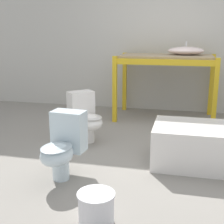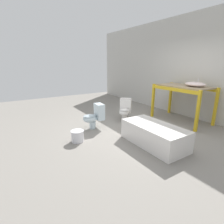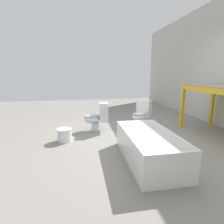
# 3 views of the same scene
# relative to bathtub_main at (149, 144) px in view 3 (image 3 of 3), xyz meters

# --- Properties ---
(ground_plane) EXTENTS (12.00, 12.00, 0.00)m
(ground_plane) POSITION_rel_bathtub_main_xyz_m (-0.73, 0.36, -0.26)
(ground_plane) COLOR gray
(shelving_rack) EXTENTS (1.64, 0.91, 1.08)m
(shelving_rack) POSITION_rel_bathtub_main_xyz_m (-0.74, 1.89, 0.65)
(shelving_rack) COLOR gold
(shelving_rack) RESTS_ON ground_plane
(bathtub_main) EXTENTS (1.45, 0.71, 0.45)m
(bathtub_main) POSITION_rel_bathtub_main_xyz_m (0.00, 0.00, 0.00)
(bathtub_main) COLOR white
(bathtub_main) RESTS_ON ground_plane
(toilet_near) EXTENTS (0.38, 0.60, 0.67)m
(toilet_near) POSITION_rel_bathtub_main_xyz_m (-1.58, -0.64, 0.09)
(toilet_near) COLOR silver
(toilet_near) RESTS_ON ground_plane
(toilet_far) EXTENTS (0.63, 0.63, 0.67)m
(toilet_far) POSITION_rel_bathtub_main_xyz_m (-1.70, 0.47, 0.09)
(toilet_far) COLOR white
(toilet_far) RESTS_ON ground_plane
(bucket_white) EXTENTS (0.30, 0.30, 0.26)m
(bucket_white) POSITION_rel_bathtub_main_xyz_m (-1.03, -1.36, -0.12)
(bucket_white) COLOR silver
(bucket_white) RESTS_ON ground_plane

